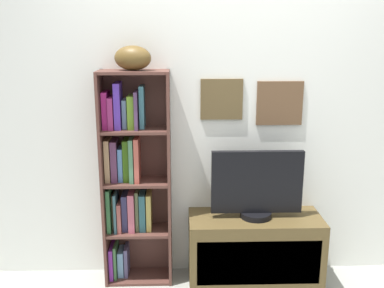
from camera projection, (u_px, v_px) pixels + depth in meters
name	position (u px, v px, depth m)	size (l,w,h in m)	color
back_wall	(224.00, 106.00, 3.13)	(4.80, 0.08, 2.55)	silver
bookshelf	(131.00, 178.00, 3.12)	(0.48, 0.24, 1.54)	#502F28
football	(133.00, 58.00, 2.88)	(0.25, 0.16, 0.16)	brown
tv_stand	(254.00, 250.00, 3.18)	(0.95, 0.39, 0.51)	#514022
television	(257.00, 186.00, 3.05)	(0.64, 0.22, 0.49)	black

